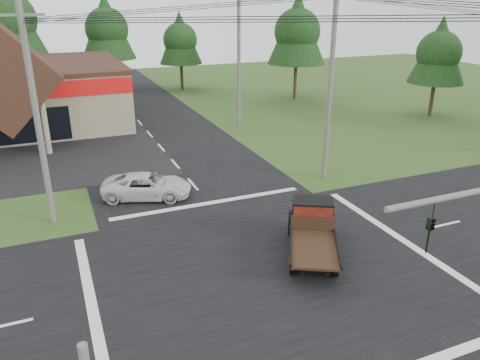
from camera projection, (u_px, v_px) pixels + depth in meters
ground at (263, 267)px, 19.74m from camera, size 120.00×120.00×0.00m
road_ns at (263, 267)px, 19.74m from camera, size 12.00×120.00×0.02m
road_ew at (263, 266)px, 19.74m from camera, size 120.00×12.00×0.02m
utility_pole_nw at (37, 117)px, 21.77m from camera, size 2.00×0.30×10.50m
utility_pole_ne at (330, 83)px, 27.31m from camera, size 2.00×0.30×11.50m
utility_pole_n at (239, 59)px, 39.39m from camera, size 2.00×0.30×11.20m
tree_row_c at (7, 16)px, 48.16m from camera, size 7.28×7.28×13.13m
tree_row_d at (107, 27)px, 53.09m from camera, size 6.16×6.16×11.11m
tree_row_e at (180, 38)px, 54.73m from camera, size 5.04×5.04×9.09m
tree_side_ne at (297, 29)px, 49.24m from camera, size 6.16×6.16×11.11m
tree_side_e_near at (439, 51)px, 42.29m from camera, size 5.04×5.04×9.09m
antique_flatbed_truck at (313, 232)px, 20.27m from camera, size 4.30×5.63×2.22m
white_pickup at (147, 186)px, 26.32m from camera, size 5.43×3.88×1.37m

